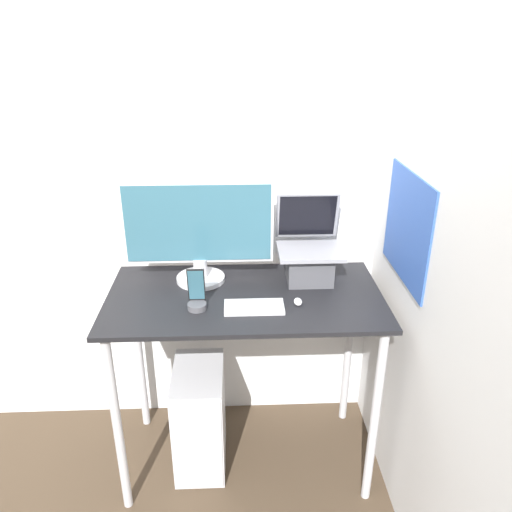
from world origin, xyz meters
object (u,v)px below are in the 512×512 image
(monitor, at_px, (199,234))
(mouse, at_px, (298,302))
(keyboard, at_px, (254,307))
(cell_phone, at_px, (197,297))
(laptop, at_px, (309,258))
(computer_tower, at_px, (200,417))

(monitor, relative_size, mouse, 12.15)
(keyboard, distance_m, cell_phone, 0.23)
(keyboard, xyz_separation_m, mouse, (0.18, 0.03, 0.00))
(mouse, bearing_deg, laptop, 71.60)
(monitor, xyz_separation_m, mouse, (0.41, -0.24, -0.21))
(keyboard, distance_m, computer_tower, 0.72)
(laptop, xyz_separation_m, keyboard, (-0.26, -0.25, -0.10))
(cell_phone, bearing_deg, laptop, 26.13)
(laptop, height_order, computer_tower, laptop)
(monitor, height_order, computer_tower, monitor)
(mouse, height_order, computer_tower, mouse)
(laptop, xyz_separation_m, mouse, (-0.07, -0.22, -0.09))
(cell_phone, bearing_deg, keyboard, -3.31)
(computer_tower, bearing_deg, laptop, 15.22)
(laptop, bearing_deg, computer_tower, -164.78)
(keyboard, relative_size, cell_phone, 1.36)
(mouse, xyz_separation_m, computer_tower, (-0.44, 0.08, -0.66))
(monitor, bearing_deg, keyboard, -48.90)
(keyboard, distance_m, mouse, 0.18)
(keyboard, xyz_separation_m, computer_tower, (-0.26, 0.11, -0.66))
(computer_tower, bearing_deg, mouse, -10.99)
(mouse, distance_m, cell_phone, 0.41)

